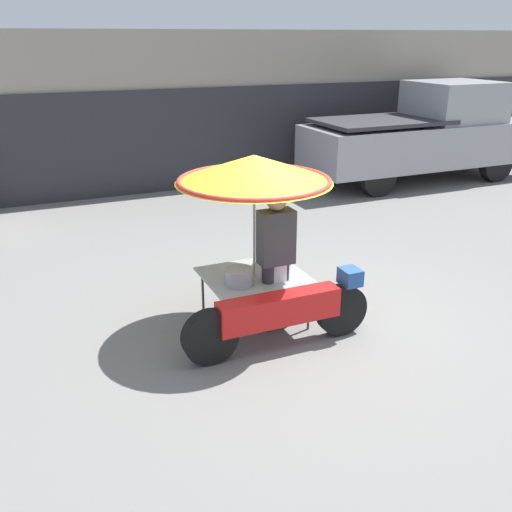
# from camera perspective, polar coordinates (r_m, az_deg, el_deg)

# --- Properties ---
(ground_plane) EXTENTS (36.00, 36.00, 0.00)m
(ground_plane) POSITION_cam_1_polar(r_m,az_deg,el_deg) (6.65, 4.99, -6.72)
(ground_plane) COLOR slate
(shopfront_building) EXTENTS (28.00, 2.06, 3.23)m
(shopfront_building) POSITION_cam_1_polar(r_m,az_deg,el_deg) (13.09, -11.09, 14.22)
(shopfront_building) COLOR gray
(shopfront_building) RESTS_ON ground
(vendor_motorcycle_cart) EXTENTS (2.11, 1.68, 1.94)m
(vendor_motorcycle_cart) POSITION_cam_1_polar(r_m,az_deg,el_deg) (6.06, 0.26, 5.26)
(vendor_motorcycle_cart) COLOR black
(vendor_motorcycle_cart) RESTS_ON ground
(vendor_person) EXTENTS (0.38, 0.22, 1.60)m
(vendor_person) POSITION_cam_1_polar(r_m,az_deg,el_deg) (6.17, 2.00, 0.20)
(vendor_person) COLOR #2D2D33
(vendor_person) RESTS_ON ground
(pickup_truck) EXTENTS (5.34, 1.79, 2.16)m
(pickup_truck) POSITION_cam_1_polar(r_m,az_deg,el_deg) (13.59, 16.57, 11.53)
(pickup_truck) COLOR black
(pickup_truck) RESTS_ON ground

